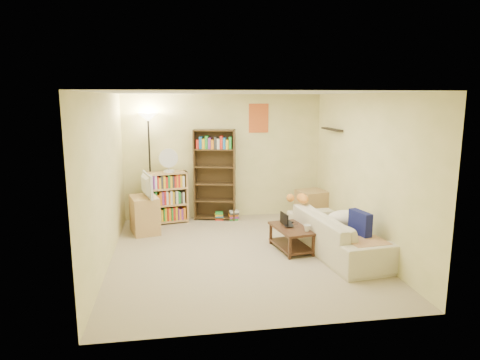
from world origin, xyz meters
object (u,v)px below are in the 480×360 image
object	(u,v)px
coffee_table	(291,236)
floor_lamp	(149,136)
end_cabinet	(366,256)
laptop	(291,224)
mug	(307,228)
sofa	(337,233)
desk_fan	(169,160)
tv_stand	(145,215)
tall_bookshelf	(215,173)
side_table	(312,205)
tabby_cat	(300,198)
television	(143,185)
short_bookshelf	(167,198)

from	to	relation	value
coffee_table	floor_lamp	xyz separation A→B (m)	(-2.30, 1.99, 1.47)
coffee_table	end_cabinet	bearing A→B (deg)	-60.03
laptop	coffee_table	bearing A→B (deg)	172.60
floor_lamp	mug	bearing A→B (deg)	-41.81
sofa	laptop	size ratio (longest dim) A/B	5.90
sofa	desk_fan	size ratio (longest dim) A/B	4.88
sofa	tv_stand	size ratio (longest dim) A/B	3.34
coffee_table	laptop	world-z (taller)	laptop
tall_bookshelf	side_table	size ratio (longest dim) A/B	3.03
desk_fan	end_cabinet	world-z (taller)	desk_fan
end_cabinet	tabby_cat	bearing A→B (deg)	108.12
end_cabinet	television	bearing A→B (deg)	144.47
floor_lamp	end_cabinet	bearing A→B (deg)	-43.69
short_bookshelf	end_cabinet	size ratio (longest dim) A/B	1.89
laptop	tall_bookshelf	distance (m)	2.22
tabby_cat	television	size ratio (longest dim) A/B	0.68
coffee_table	laptop	bearing A→B (deg)	68.23
short_bookshelf	end_cabinet	distance (m)	4.02
tabby_cat	short_bookshelf	bearing A→B (deg)	150.25
laptop	tall_bookshelf	size ratio (longest dim) A/B	0.21
short_bookshelf	desk_fan	world-z (taller)	desk_fan
mug	side_table	bearing A→B (deg)	69.44
tv_stand	end_cabinet	bearing A→B (deg)	-49.89
tall_bookshelf	floor_lamp	xyz separation A→B (m)	(-1.26, 0.00, 0.75)
side_table	sofa	bearing A→B (deg)	-96.08
tv_stand	mug	bearing A→B (deg)	-45.17
mug	sofa	bearing A→B (deg)	0.57
coffee_table	tall_bookshelf	xyz separation A→B (m)	(-1.04, 1.99, 0.72)
desk_fan	tv_stand	bearing A→B (deg)	-130.80
tall_bookshelf	floor_lamp	world-z (taller)	floor_lamp
short_bookshelf	desk_fan	size ratio (longest dim) A/B	2.20
short_bookshelf	end_cabinet	xyz separation A→B (m)	(2.81, -2.87, -0.28)
short_bookshelf	side_table	xyz separation A→B (m)	(2.88, -0.24, -0.21)
tabby_cat	tall_bookshelf	distance (m)	1.98
desk_fan	floor_lamp	size ratio (longest dim) A/B	0.21
mug	coffee_table	bearing A→B (deg)	128.01
tabby_cat	desk_fan	size ratio (longest dim) A/B	1.09
end_cabinet	desk_fan	bearing A→B (deg)	134.33
coffee_table	tall_bookshelf	world-z (taller)	tall_bookshelf
short_bookshelf	desk_fan	xyz separation A→B (m)	(0.06, -0.05, 0.74)
laptop	short_bookshelf	world-z (taller)	short_bookshelf
tabby_cat	television	xyz separation A→B (m)	(-2.70, 0.74, 0.17)
short_bookshelf	desk_fan	bearing A→B (deg)	-51.77
mug	desk_fan	bearing A→B (deg)	135.78
tall_bookshelf	short_bookshelf	xyz separation A→B (m)	(-0.95, -0.11, -0.45)
tabby_cat	coffee_table	bearing A→B (deg)	-119.03
coffee_table	tv_stand	size ratio (longest dim) A/B	1.37
tabby_cat	laptop	world-z (taller)	tabby_cat
floor_lamp	end_cabinet	world-z (taller)	floor_lamp
television	end_cabinet	world-z (taller)	television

